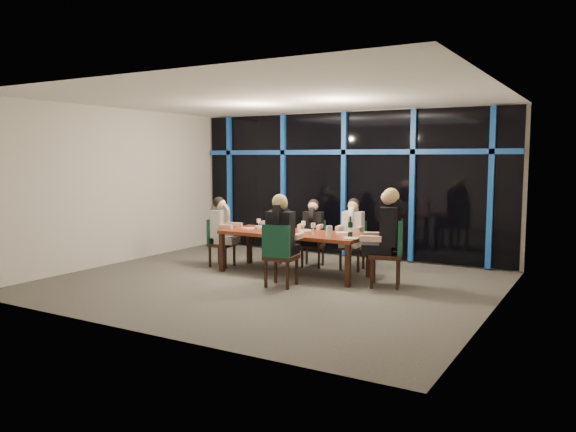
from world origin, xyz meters
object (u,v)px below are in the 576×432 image
(chair_far_right, at_px, (354,242))
(water_pitcher, at_px, (329,231))
(chair_near_mid, at_px, (279,252))
(wine_bottle, at_px, (350,229))
(dining_table, at_px, (294,236))
(chair_end_left, at_px, (218,240))
(diner_far_right, at_px, (353,223))
(diner_end_right, at_px, (387,223))
(chair_far_left, at_px, (281,237))
(diner_near_mid, at_px, (281,227))
(chair_far_mid, at_px, (314,241))
(diner_end_left, at_px, (222,221))
(diner_far_left, at_px, (279,220))
(diner_far_mid, at_px, (313,223))
(chair_end_right, at_px, (392,250))

(chair_far_right, relative_size, water_pitcher, 4.91)
(chair_near_mid, relative_size, wine_bottle, 2.89)
(dining_table, height_order, chair_end_left, chair_end_left)
(diner_far_right, xyz_separation_m, diner_end_right, (1.00, -0.96, 0.17))
(chair_far_left, distance_m, diner_near_mid, 2.27)
(chair_far_right, relative_size, chair_end_left, 1.00)
(chair_far_mid, height_order, chair_far_right, chair_far_right)
(wine_bottle, bearing_deg, dining_table, 174.57)
(chair_far_mid, distance_m, water_pitcher, 1.40)
(chair_far_left, distance_m, diner_end_left, 1.31)
(diner_far_left, bearing_deg, chair_far_mid, 0.87)
(diner_far_mid, bearing_deg, chair_near_mid, -92.55)
(dining_table, xyz_separation_m, wine_bottle, (1.12, -0.11, 0.20))
(dining_table, distance_m, diner_far_mid, 0.79)
(chair_near_mid, distance_m, diner_far_left, 2.25)
(chair_end_left, distance_m, diner_near_mid, 2.11)
(water_pitcher, bearing_deg, chair_near_mid, -108.19)
(diner_near_mid, bearing_deg, diner_far_right, -111.18)
(wine_bottle, bearing_deg, chair_end_right, 2.91)
(chair_end_right, bearing_deg, diner_near_mid, -77.22)
(diner_end_left, distance_m, wine_bottle, 2.64)
(wine_bottle, bearing_deg, diner_far_left, 152.80)
(chair_end_right, bearing_deg, diner_end_right, -90.00)
(chair_end_right, distance_m, diner_far_mid, 2.05)
(chair_far_left, distance_m, water_pitcher, 2.07)
(dining_table, xyz_separation_m, chair_end_left, (-1.59, -0.09, -0.18))
(chair_far_left, distance_m, chair_far_right, 1.58)
(dining_table, relative_size, water_pitcher, 14.26)
(chair_far_right, xyz_separation_m, diner_end_right, (1.01, -1.04, 0.52))
(chair_far_left, relative_size, diner_far_mid, 1.02)
(chair_far_left, height_order, chair_near_mid, chair_near_mid)
(chair_near_mid, relative_size, diner_far_mid, 1.19)
(dining_table, height_order, wine_bottle, wine_bottle)
(dining_table, height_order, diner_far_right, diner_far_right)
(chair_far_left, bearing_deg, diner_end_right, -17.03)
(chair_far_right, relative_size, chair_near_mid, 0.89)
(chair_far_left, relative_size, wine_bottle, 2.47)
(dining_table, bearing_deg, chair_end_right, -2.21)
(chair_far_left, bearing_deg, chair_near_mid, -54.25)
(chair_end_right, xyz_separation_m, wine_bottle, (-0.71, -0.04, 0.28))
(diner_far_left, bearing_deg, chair_end_left, -120.69)
(chair_far_mid, bearing_deg, chair_end_left, -162.06)
(chair_far_right, relative_size, diner_far_mid, 1.06)
(chair_far_mid, relative_size, diner_far_left, 1.03)
(chair_far_right, relative_size, diner_far_left, 1.07)
(chair_far_mid, bearing_deg, water_pitcher, -64.96)
(chair_near_mid, height_order, water_pitcher, chair_near_mid)
(diner_end_left, bearing_deg, chair_near_mid, -123.33)
(chair_end_left, distance_m, diner_far_right, 2.54)
(water_pitcher, bearing_deg, chair_far_left, 157.74)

